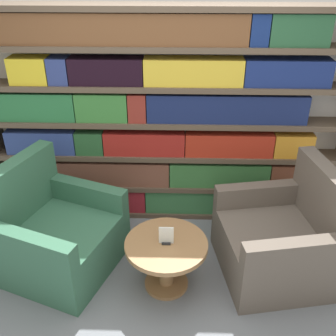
# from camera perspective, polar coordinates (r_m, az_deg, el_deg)

# --- Properties ---
(ground_plane) EXTENTS (14.00, 14.00, 0.00)m
(ground_plane) POSITION_cam_1_polar(r_m,az_deg,el_deg) (3.32, -0.57, -18.89)
(ground_plane) COLOR slate
(bookshelf) EXTENTS (3.41, 0.30, 2.07)m
(bookshelf) POSITION_cam_1_polar(r_m,az_deg,el_deg) (3.76, -0.42, 6.61)
(bookshelf) COLOR silver
(bookshelf) RESTS_ON ground_plane
(armchair_left) EXTENTS (1.13, 1.15, 0.96)m
(armchair_left) POSITION_cam_1_polar(r_m,az_deg,el_deg) (3.56, -16.03, -9.37)
(armchair_left) COLOR #336047
(armchair_left) RESTS_ON ground_plane
(armchair_right) EXTENTS (1.02, 1.04, 0.96)m
(armchair_right) POSITION_cam_1_polar(r_m,az_deg,el_deg) (3.50, 16.11, -10.07)
(armchair_right) COLOR brown
(armchair_right) RESTS_ON ground_plane
(coffee_table) EXTENTS (0.66, 0.66, 0.45)m
(coffee_table) POSITION_cam_1_polar(r_m,az_deg,el_deg) (3.22, -0.25, -12.53)
(coffee_table) COLOR olive
(coffee_table) RESTS_ON ground_plane
(table_sign) EXTENTS (0.12, 0.06, 0.15)m
(table_sign) POSITION_cam_1_polar(r_m,az_deg,el_deg) (3.10, -0.26, -9.90)
(table_sign) COLOR black
(table_sign) RESTS_ON coffee_table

